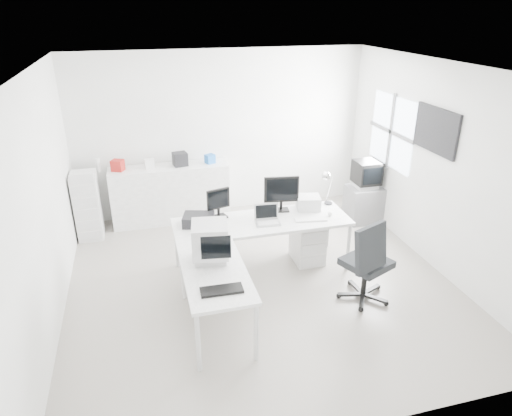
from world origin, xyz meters
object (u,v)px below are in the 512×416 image
object	(u,v)px
main_desk	(262,245)
tv_cabinet	(363,204)
laptop	(268,216)
sideboard	(171,194)
laser_printer	(308,202)
side_desk	(216,299)
lcd_monitor_small	(218,204)
crt_monitor	(210,244)
drawer_pedestal	(307,242)
office_chair	(367,259)
crt_tv	(367,175)
inkjet_printer	(199,220)
filing_cabinet	(88,206)
lcd_monitor_large	(281,194)

from	to	relation	value
main_desk	tv_cabinet	bearing A→B (deg)	26.67
laptop	sideboard	size ratio (longest dim) A/B	0.18
laser_printer	side_desk	bearing A→B (deg)	-128.62
laptop	lcd_monitor_small	bearing A→B (deg)	155.14
crt_monitor	side_desk	bearing A→B (deg)	-81.21
lcd_monitor_small	tv_cabinet	distance (m)	2.85
drawer_pedestal	tv_cabinet	bearing A→B (deg)	35.63
office_chair	crt_tv	distance (m)	2.35
inkjet_printer	drawer_pedestal	bearing A→B (deg)	13.98
crt_monitor	filing_cabinet	distance (m)	2.96
laptop	tv_cabinet	distance (m)	2.42
filing_cabinet	laser_printer	bearing A→B (deg)	-24.34
tv_cabinet	filing_cabinet	xyz separation A→B (m)	(-4.50, 0.58, 0.23)
office_chair	crt_tv	world-z (taller)	office_chair
crt_monitor	crt_tv	distance (m)	3.52
lcd_monitor_small	lcd_monitor_large	distance (m)	0.90
main_desk	filing_cabinet	bearing A→B (deg)	145.55
main_desk	crt_tv	bearing A→B (deg)	26.67
inkjet_printer	sideboard	world-z (taller)	sideboard
main_desk	lcd_monitor_small	xyz separation A→B (m)	(-0.55, 0.25, 0.58)
lcd_monitor_small	lcd_monitor_large	size ratio (longest dim) A/B	0.81
main_desk	crt_monitor	distance (m)	1.34
inkjet_printer	office_chair	bearing A→B (deg)	-14.80
tv_cabinet	crt_tv	world-z (taller)	crt_tv
main_desk	crt_monitor	size ratio (longest dim) A/B	5.64
lcd_monitor_small	crt_monitor	size ratio (longest dim) A/B	0.97
laptop	filing_cabinet	world-z (taller)	filing_cabinet
inkjet_printer	tv_cabinet	distance (m)	3.15
drawer_pedestal	crt_tv	distance (m)	1.81
lcd_monitor_large	laser_printer	xyz separation A→B (m)	(0.40, -0.03, -0.16)
laser_printer	lcd_monitor_small	bearing A→B (deg)	-169.46
side_desk	sideboard	xyz separation A→B (m)	(-0.23, 3.03, 0.12)
side_desk	office_chair	distance (m)	1.92
sideboard	filing_cabinet	xyz separation A→B (m)	(-1.32, -0.29, 0.05)
lcd_monitor_large	filing_cabinet	bearing A→B (deg)	161.43
main_desk	lcd_monitor_small	bearing A→B (deg)	155.56
crt_tv	sideboard	size ratio (longest dim) A/B	0.26
main_desk	tv_cabinet	distance (m)	2.36
side_desk	crt_tv	size ratio (longest dim) A/B	2.80
drawer_pedestal	laser_printer	size ratio (longest dim) A/B	1.83
side_desk	inkjet_printer	size ratio (longest dim) A/B	3.50
side_desk	laptop	distance (m)	1.43
drawer_pedestal	crt_monitor	bearing A→B (deg)	-149.86
main_desk	filing_cabinet	distance (m)	2.91
crt_tv	crt_monitor	bearing A→B (deg)	-147.16
laptop	main_desk	bearing A→B (deg)	121.96
office_chair	sideboard	size ratio (longest dim) A/B	0.59
lcd_monitor_small	crt_tv	world-z (taller)	lcd_monitor_small
lcd_monitor_large	tv_cabinet	world-z (taller)	lcd_monitor_large
lcd_monitor_large	laser_printer	size ratio (longest dim) A/B	1.56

